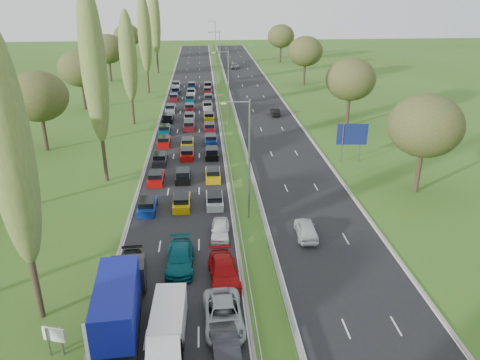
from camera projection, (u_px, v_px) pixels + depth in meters
name	position (u px, v px, depth m)	size (l,w,h in m)	color
ground	(228.00, 120.00, 81.10)	(260.00, 260.00, 0.00)	#38541A
near_carriageway	(189.00, 117.00, 82.91)	(10.50, 215.00, 0.04)	black
far_carriageway	(265.00, 116.00, 83.90)	(10.50, 215.00, 0.04)	black
central_reservation	(227.00, 114.00, 83.19)	(2.36, 215.00, 0.32)	gray
lamp_columns	(229.00, 88.00, 76.96)	(0.18, 140.18, 12.00)	gray
poplar_row	(116.00, 58.00, 64.28)	(2.80, 127.80, 22.44)	#2D2116
woodland_left	(30.00, 102.00, 60.22)	(8.00, 166.00, 11.10)	#2D2116
woodland_right	(368.00, 90.00, 67.30)	(8.00, 153.00, 11.10)	#2D2116
traffic_queue_fill	(189.00, 122.00, 78.13)	(9.12, 68.31, 0.80)	navy
near_car_3	(130.00, 268.00, 37.24)	(2.01, 4.96, 1.44)	black
near_car_7	(180.00, 258.00, 38.47)	(2.25, 5.54, 1.61)	#054853
near_car_9	(226.00, 351.00, 28.73)	(1.67, 4.79, 1.58)	black
near_car_10	(224.00, 315.00, 31.84)	(2.64, 5.72, 1.59)	#A0A6A9
near_car_11	(224.00, 271.00, 36.72)	(2.25, 5.54, 1.61)	#9E090A
near_car_12	(220.00, 230.00, 43.14)	(1.67, 4.16, 1.42)	white
far_car_0	(306.00, 229.00, 43.14)	(1.83, 4.54, 1.55)	#B4B8BE
far_car_1	(275.00, 112.00, 83.93)	(1.39, 4.00, 1.32)	black
far_car_2	(234.00, 65.00, 132.28)	(2.41, 5.22, 1.45)	slate
blue_lorry	(120.00, 301.00, 31.36)	(2.58, 9.29, 3.92)	black
white_van_front	(169.00, 317.00, 31.17)	(2.10, 5.37, 2.16)	silver
info_sign	(54.00, 337.00, 29.02)	(1.46, 0.55, 2.10)	gray
direction_sign	(352.00, 136.00, 60.57)	(4.00, 0.38, 5.20)	gray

